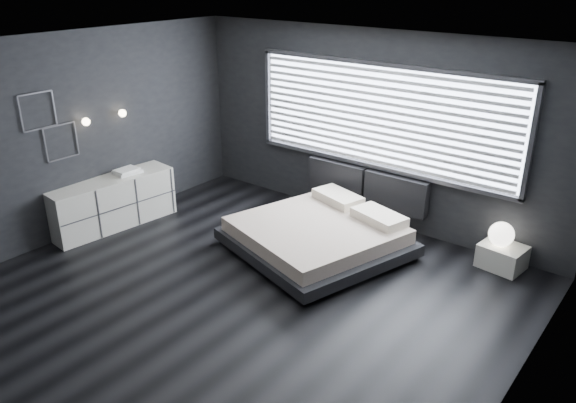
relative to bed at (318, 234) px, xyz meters
The scene contains 12 objects.
room 1.83m from the bed, 92.72° to the right, with size 6.04×6.00×2.80m.
window 1.87m from the bed, 84.06° to the left, with size 4.14×0.09×1.52m.
headboard 1.26m from the bed, 90.52° to the left, with size 1.96×0.16×0.52m.
sconce_near 3.52m from the bed, 155.02° to the right, with size 0.18×0.11×0.11m.
sconce_far 3.34m from the bed, 165.29° to the right, with size 0.18×0.11×0.11m.
wall_art_upper 3.97m from the bed, 147.02° to the right, with size 0.01×0.48×0.48m.
wall_art_lower 3.68m from the bed, 150.45° to the right, with size 0.01×0.48×0.48m.
bed is the anchor object (origin of this frame).
nightstand 2.37m from the bed, 27.02° to the left, with size 0.53×0.44×0.31m, color silver.
orb_lamp 2.32m from the bed, 26.96° to the left, with size 0.31×0.31×0.31m, color white.
dresser 3.09m from the bed, 157.19° to the right, with size 0.72×1.89×0.74m.
book_stack 3.01m from the bed, 162.41° to the right, with size 0.32×0.40×0.08m.
Camera 1 is at (3.90, -4.14, 3.60)m, focal length 35.00 mm.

